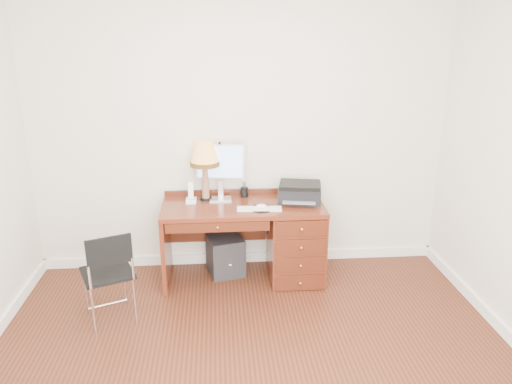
{
  "coord_description": "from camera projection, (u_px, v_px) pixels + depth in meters",
  "views": [
    {
      "loc": [
        -0.23,
        -2.96,
        2.31
      ],
      "look_at": [
        0.1,
        1.2,
        0.94
      ],
      "focal_mm": 35.0,
      "sensor_mm": 36.0,
      "label": 1
    }
  ],
  "objects": [
    {
      "name": "desk",
      "position": [
        277.0,
        237.0,
        4.77
      ],
      "size": [
        1.5,
        0.67,
        0.75
      ],
      "color": "#612514",
      "rests_on": "ground"
    },
    {
      "name": "pen_cup",
      "position": [
        244.0,
        192.0,
        4.84
      ],
      "size": [
        0.07,
        0.07,
        0.09
      ],
      "primitive_type": "cylinder",
      "color": "black",
      "rests_on": "desk"
    },
    {
      "name": "ground",
      "position": [
        255.0,
        370.0,
        3.55
      ],
      "size": [
        4.0,
        4.0,
        0.0
      ],
      "primitive_type": "plane",
      "color": "#38170C",
      "rests_on": "ground"
    },
    {
      "name": "equipment_box",
      "position": [
        226.0,
        255.0,
        4.89
      ],
      "size": [
        0.39,
        0.39,
        0.38
      ],
      "primitive_type": "cube",
      "rotation": [
        0.0,
        0.0,
        0.25
      ],
      "color": "black",
      "rests_on": "ground"
    },
    {
      "name": "room_shell",
      "position": [
        249.0,
        315.0,
        4.13
      ],
      "size": [
        4.0,
        4.0,
        4.0
      ],
      "color": "silver",
      "rests_on": "ground"
    },
    {
      "name": "printer",
      "position": [
        300.0,
        192.0,
        4.71
      ],
      "size": [
        0.45,
        0.38,
        0.18
      ],
      "rotation": [
        0.0,
        0.0,
        -0.19
      ],
      "color": "black",
      "rests_on": "desk"
    },
    {
      "name": "monitor",
      "position": [
        220.0,
        165.0,
        4.69
      ],
      "size": [
        0.47,
        0.17,
        0.54
      ],
      "rotation": [
        0.0,
        0.0,
        -0.13
      ],
      "color": "silver",
      "rests_on": "desk"
    },
    {
      "name": "mouse_pad",
      "position": [
        261.0,
        207.0,
        4.52
      ],
      "size": [
        0.22,
        0.22,
        0.04
      ],
      "color": "black",
      "rests_on": "desk"
    },
    {
      "name": "phone",
      "position": [
        191.0,
        197.0,
        4.67
      ],
      "size": [
        0.1,
        0.1,
        0.2
      ],
      "rotation": [
        0.0,
        0.0,
        -0.03
      ],
      "color": "white",
      "rests_on": "desk"
    },
    {
      "name": "chair",
      "position": [
        105.0,
        270.0,
        3.94
      ],
      "size": [
        0.5,
        0.51,
        0.82
      ],
      "rotation": [
        0.0,
        0.0,
        0.4
      ],
      "color": "black",
      "rests_on": "ground"
    },
    {
      "name": "leg_lamp",
      "position": [
        205.0,
        157.0,
        4.64
      ],
      "size": [
        0.28,
        0.28,
        0.57
      ],
      "color": "black",
      "rests_on": "desk"
    },
    {
      "name": "keyboard",
      "position": [
        259.0,
        209.0,
        4.5
      ],
      "size": [
        0.41,
        0.14,
        0.02
      ],
      "primitive_type": "cube",
      "rotation": [
        0.0,
        0.0,
        -0.08
      ],
      "color": "white",
      "rests_on": "desk"
    }
  ]
}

